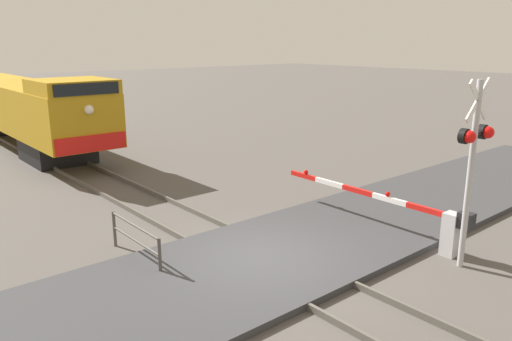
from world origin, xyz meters
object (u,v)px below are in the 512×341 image
locomotive (23,107)px  guard_railing (135,237)px  crossing_gate (421,217)px  crossing_signal (473,152)px

locomotive → guard_railing: size_ratio=7.37×
locomotive → guard_railing: locomotive is taller
locomotive → crossing_gate: 20.68m
crossing_gate → guard_railing: size_ratio=2.54×
crossing_signal → crossing_gate: bearing=75.0°
crossing_signal → guard_railing: (-5.73, 5.27, -2.16)m
guard_railing → crossing_signal: bearing=-42.6°
crossing_signal → guard_railing: size_ratio=1.83×
locomotive → crossing_signal: crossing_signal is taller
crossing_signal → guard_railing: bearing=137.4°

